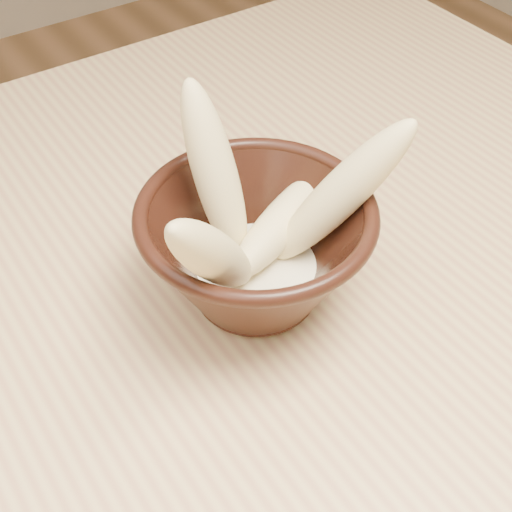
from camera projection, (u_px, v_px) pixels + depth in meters
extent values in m
cube|color=#D8B577|center=(112.00, 358.00, 0.55)|extent=(1.20, 0.80, 0.04)
cylinder|color=tan|center=(342.00, 219.00, 1.23)|extent=(0.05, 0.05, 0.71)
cylinder|color=black|center=(256.00, 294.00, 0.56)|extent=(0.08, 0.08, 0.01)
cylinder|color=black|center=(256.00, 278.00, 0.55)|extent=(0.08, 0.08, 0.01)
torus|color=black|center=(256.00, 214.00, 0.50)|extent=(0.18, 0.18, 0.01)
cylinder|color=beige|center=(256.00, 270.00, 0.54)|extent=(0.10, 0.10, 0.01)
ellipsoid|color=#F3D990|center=(215.00, 174.00, 0.51)|extent=(0.04, 0.09, 0.14)
ellipsoid|color=#F3D990|center=(214.00, 256.00, 0.46)|extent=(0.12, 0.09, 0.15)
ellipsoid|color=#F3D990|center=(341.00, 194.00, 0.51)|extent=(0.12, 0.08, 0.14)
ellipsoid|color=#F3D990|center=(284.00, 220.00, 0.55)|extent=(0.14, 0.08, 0.04)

